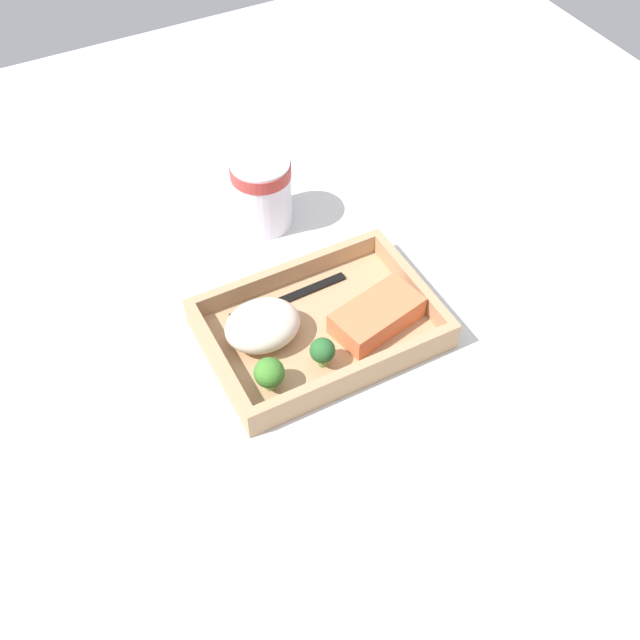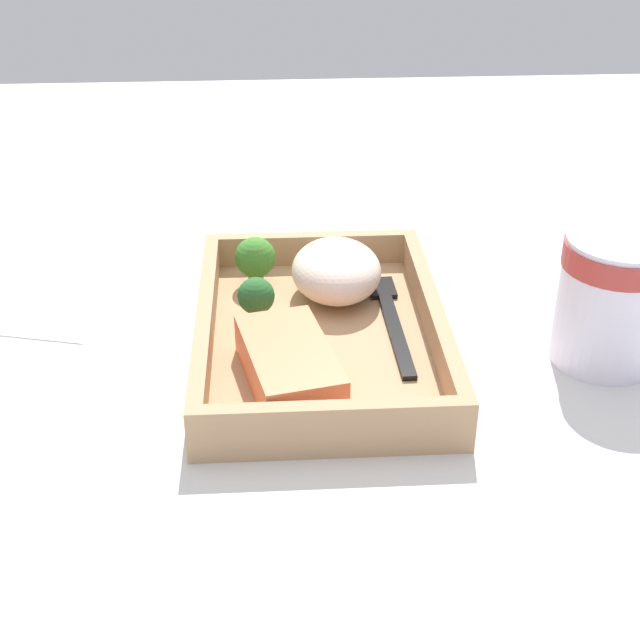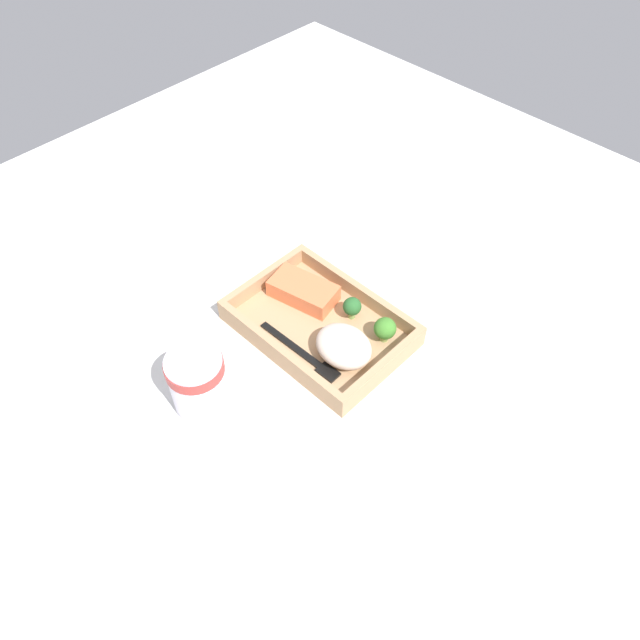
# 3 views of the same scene
# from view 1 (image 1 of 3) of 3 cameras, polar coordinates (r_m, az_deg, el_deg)

# --- Properties ---
(ground_plane) EXTENTS (1.60, 1.60, 0.02)m
(ground_plane) POSITION_cam_1_polar(r_m,az_deg,el_deg) (0.93, 0.00, -1.48)
(ground_plane) COLOR silver
(takeout_tray) EXTENTS (0.28, 0.19, 0.01)m
(takeout_tray) POSITION_cam_1_polar(r_m,az_deg,el_deg) (0.92, 0.00, -0.85)
(takeout_tray) COLOR tan
(takeout_tray) RESTS_ON ground_plane
(tray_rim) EXTENTS (0.28, 0.19, 0.03)m
(tray_rim) POSITION_cam_1_polar(r_m,az_deg,el_deg) (0.90, 0.00, -0.04)
(tray_rim) COLOR tan
(tray_rim) RESTS_ON takeout_tray
(salmon_fillet) EXTENTS (0.12, 0.08, 0.03)m
(salmon_fillet) POSITION_cam_1_polar(r_m,az_deg,el_deg) (0.91, 4.35, 0.34)
(salmon_fillet) COLOR #ED7346
(salmon_fillet) RESTS_ON takeout_tray
(mashed_potatoes) EXTENTS (0.09, 0.08, 0.05)m
(mashed_potatoes) POSITION_cam_1_polar(r_m,az_deg,el_deg) (0.89, -4.40, -0.41)
(mashed_potatoes) COLOR beige
(mashed_potatoes) RESTS_ON takeout_tray
(broccoli_floret_1) EXTENTS (0.03, 0.03, 0.04)m
(broccoli_floret_1) POSITION_cam_1_polar(r_m,az_deg,el_deg) (0.86, 0.19, -2.38)
(broccoli_floret_1) COLOR #7C9A52
(broccoli_floret_1) RESTS_ON takeout_tray
(broccoli_floret_2) EXTENTS (0.04, 0.04, 0.04)m
(broccoli_floret_2) POSITION_cam_1_polar(r_m,az_deg,el_deg) (0.84, -3.89, -4.07)
(broccoli_floret_2) COLOR #80994F
(broccoli_floret_2) RESTS_ON takeout_tray
(fork) EXTENTS (0.16, 0.02, 0.00)m
(fork) POSITION_cam_1_polar(r_m,az_deg,el_deg) (0.94, -2.92, 1.46)
(fork) COLOR black
(fork) RESTS_ON takeout_tray
(paper_cup) EXTENTS (0.08, 0.08, 0.10)m
(paper_cup) POSITION_cam_1_polar(r_m,az_deg,el_deg) (1.03, -4.46, 9.91)
(paper_cup) COLOR white
(paper_cup) RESTS_ON ground_plane
(receipt_slip) EXTENTS (0.12, 0.17, 0.00)m
(receipt_slip) POSITION_cam_1_polar(r_m,az_deg,el_deg) (0.78, 3.88, -15.89)
(receipt_slip) COLOR white
(receipt_slip) RESTS_ON ground_plane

